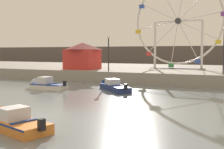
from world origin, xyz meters
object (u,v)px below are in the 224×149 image
Objects in this scene: motorboat_white_red_stripe at (43,85)px; promenade_lamp_near at (109,48)px; carnival_booth_red_striped at (83,55)px; ferris_wheel_white_frame at (178,23)px; motorboat_orange_hull at (10,121)px; promenade_lamp_far at (224,44)px; motorboat_navy_blue at (111,86)px.

promenade_lamp_near is (2.96, 7.06, 3.28)m from motorboat_white_red_stripe.
carnival_booth_red_striped is at bearing -82.10° from motorboat_white_red_stripe.
ferris_wheel_white_frame reaches higher than motorboat_white_red_stripe.
ferris_wheel_white_frame is (1.88, 25.12, 6.31)m from motorboat_orange_hull.
carnival_booth_red_striped is 0.91× the size of promenade_lamp_far.
promenade_lamp_near is at bearing -113.09° from motorboat_white_red_stripe.
carnival_booth_red_striped is 1.02× the size of promenade_lamp_near.
promenade_lamp_near is 11.11m from promenade_lamp_far.
motorboat_orange_hull is 18.42m from promenade_lamp_near.
motorboat_orange_hull is at bearing 121.77° from motorboat_white_red_stripe.
ferris_wheel_white_frame is 11.91m from carnival_booth_red_striped.
promenade_lamp_far reaches higher than motorboat_white_red_stripe.
carnival_booth_red_striped is 15.52m from promenade_lamp_far.
motorboat_white_red_stripe is at bearing -152.63° from promenade_lamp_far.
motorboat_orange_hull is 0.86× the size of motorboat_navy_blue.
motorboat_orange_hull is 0.95× the size of promenade_lamp_far.
promenade_lamp_near is (4.27, -2.00, 0.84)m from carnival_booth_red_striped.
promenade_lamp_near reaches higher than motorboat_navy_blue.
motorboat_navy_blue is 1.24× the size of promenade_lamp_near.
motorboat_navy_blue reaches higher than motorboat_orange_hull.
motorboat_orange_hull is 21.44m from carnival_booth_red_striped.
carnival_booth_red_striped is at bearing -151.45° from ferris_wheel_white_frame.
motorboat_orange_hull is at bearing -78.06° from promenade_lamp_near.
motorboat_white_red_stripe is 0.37× the size of ferris_wheel_white_frame.
ferris_wheel_white_frame is 2.60× the size of promenade_lamp_far.
motorboat_navy_blue is 10.03m from carnival_booth_red_striped.
ferris_wheel_white_frame is 9.76m from promenade_lamp_near.
motorboat_orange_hull is 1.00× the size of motorboat_white_red_stripe.
ferris_wheel_white_frame is 9.43m from promenade_lamp_far.
motorboat_white_red_stripe is at bearing -120.71° from ferris_wheel_white_frame.
promenade_lamp_near is 0.89× the size of promenade_lamp_far.
motorboat_orange_hull is at bearing 139.76° from motorboat_navy_blue.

